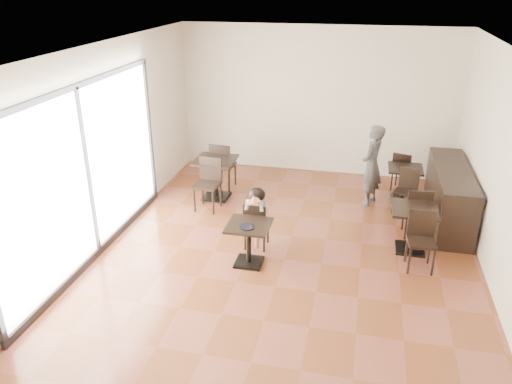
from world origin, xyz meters
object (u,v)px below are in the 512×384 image
(child, at_px, (257,218))
(child_table, at_px, (249,244))
(chair_left_a, at_px, (223,165))
(cafe_table_mid, at_px, (412,229))
(chair_left_b, at_px, (207,185))
(adult_patron, at_px, (372,165))
(chair_mid_b, at_px, (421,242))
(chair_back_a, at_px, (403,171))
(chair_mid_a, at_px, (416,211))
(cafe_table_back, at_px, (403,184))
(cafe_table_left, at_px, (216,179))
(child_chair, at_px, (257,224))
(chair_back_b, at_px, (405,192))

(child, bearing_deg, child_table, -90.00)
(child, distance_m, chair_left_a, 2.59)
(cafe_table_mid, height_order, chair_left_b, chair_left_b)
(adult_patron, relative_size, chair_mid_b, 1.75)
(chair_back_a, bearing_deg, chair_mid_a, 112.88)
(chair_mid_b, distance_m, chair_left_a, 4.48)
(adult_patron, height_order, chair_left_a, adult_patron)
(cafe_table_back, bearing_deg, chair_back_a, 90.00)
(cafe_table_left, height_order, chair_back_a, chair_back_a)
(child, height_order, chair_left_b, child)
(cafe_table_mid, distance_m, chair_back_a, 2.55)
(cafe_table_mid, xyz_separation_m, chair_left_b, (-3.69, 0.76, 0.12))
(adult_patron, bearing_deg, cafe_table_mid, 41.19)
(adult_patron, height_order, chair_mid_a, adult_patron)
(cafe_table_mid, relative_size, chair_left_b, 0.76)
(chair_mid_a, height_order, chair_mid_b, same)
(child_chair, xyz_separation_m, chair_back_a, (2.42, 2.98, 0.01))
(child, relative_size, cafe_table_back, 1.49)
(chair_mid_a, relative_size, chair_back_a, 1.09)
(child, bearing_deg, child_chair, 0.00)
(child_table, distance_m, cafe_table_mid, 2.66)
(cafe_table_left, height_order, chair_mid_b, chair_mid_b)
(cafe_table_back, bearing_deg, chair_mid_b, -86.90)
(cafe_table_mid, bearing_deg, chair_mid_a, 80.45)
(cafe_table_left, bearing_deg, chair_mid_a, -11.33)
(child_table, xyz_separation_m, child, (0.00, 0.55, 0.18))
(child_table, distance_m, chair_left_b, 2.13)
(child_table, relative_size, chair_mid_b, 0.76)
(child, xyz_separation_m, adult_patron, (1.77, 2.13, 0.28))
(chair_mid_a, distance_m, chair_back_b, 0.91)
(child, relative_size, chair_mid_a, 1.14)
(chair_back_b, bearing_deg, cafe_table_back, 108.93)
(child_table, bearing_deg, cafe_table_back, 50.85)
(child_table, height_order, cafe_table_mid, cafe_table_mid)
(chair_back_b, bearing_deg, child_table, -116.03)
(chair_back_b, bearing_deg, chair_back_a, 108.93)
(chair_left_b, bearing_deg, cafe_table_left, 95.34)
(chair_mid_b, relative_size, chair_left_a, 0.91)
(chair_left_a, bearing_deg, child, 123.44)
(child_table, xyz_separation_m, cafe_table_left, (-1.22, 2.29, 0.07))
(cafe_table_back, bearing_deg, child_table, -129.15)
(child_chair, distance_m, cafe_table_left, 2.12)
(chair_mid_a, relative_size, chair_left_a, 0.91)
(cafe_table_back, relative_size, chair_mid_a, 0.77)
(child_table, bearing_deg, adult_patron, 56.48)
(chair_left_b, bearing_deg, chair_mid_b, -13.73)
(cafe_table_left, relative_size, cafe_table_back, 1.19)
(cafe_table_left, relative_size, chair_back_b, 0.99)
(child_chair, height_order, child, child)
(child_chair, height_order, chair_mid_b, chair_mid_b)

